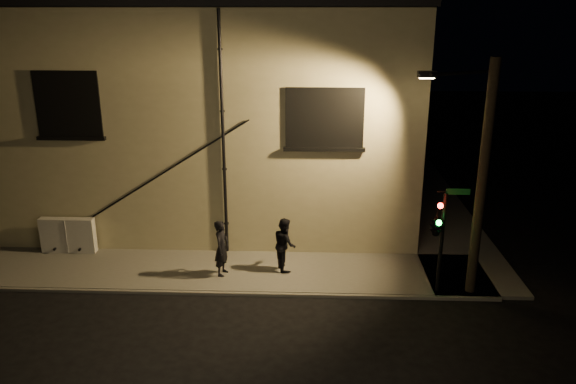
{
  "coord_description": "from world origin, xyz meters",
  "views": [
    {
      "loc": [
        1.14,
        -15.45,
        8.49
      ],
      "look_at": [
        0.43,
        1.8,
        2.78
      ],
      "focal_mm": 35.0,
      "sensor_mm": 36.0,
      "label": 1
    }
  ],
  "objects_px": {
    "pedestrian_a": "(222,248)",
    "traffic_signal": "(437,225)",
    "streetlamp_pole": "(479,175)",
    "utility_cabinet": "(68,235)",
    "pedestrian_b": "(285,244)"
  },
  "relations": [
    {
      "from": "pedestrian_a",
      "to": "pedestrian_b",
      "type": "relative_size",
      "value": 1.04
    },
    {
      "from": "utility_cabinet",
      "to": "pedestrian_a",
      "type": "xyz_separation_m",
      "value": [
        5.77,
        -1.55,
        0.3
      ]
    },
    {
      "from": "utility_cabinet",
      "to": "streetlamp_pole",
      "type": "bearing_deg",
      "value": -9.64
    },
    {
      "from": "pedestrian_a",
      "to": "pedestrian_b",
      "type": "bearing_deg",
      "value": -63.65
    },
    {
      "from": "utility_cabinet",
      "to": "pedestrian_b",
      "type": "relative_size",
      "value": 1.08
    },
    {
      "from": "utility_cabinet",
      "to": "pedestrian_a",
      "type": "height_order",
      "value": "pedestrian_a"
    },
    {
      "from": "pedestrian_a",
      "to": "traffic_signal",
      "type": "bearing_deg",
      "value": -85.48
    },
    {
      "from": "streetlamp_pole",
      "to": "pedestrian_a",
      "type": "bearing_deg",
      "value": 174.5
    },
    {
      "from": "pedestrian_a",
      "to": "traffic_signal",
      "type": "relative_size",
      "value": 0.56
    },
    {
      "from": "pedestrian_a",
      "to": "traffic_signal",
      "type": "height_order",
      "value": "traffic_signal"
    },
    {
      "from": "utility_cabinet",
      "to": "pedestrian_b",
      "type": "distance_m",
      "value": 7.87
    },
    {
      "from": "utility_cabinet",
      "to": "pedestrian_b",
      "type": "bearing_deg",
      "value": -7.77
    },
    {
      "from": "pedestrian_a",
      "to": "streetlamp_pole",
      "type": "xyz_separation_m",
      "value": [
        7.74,
        -0.75,
        2.77
      ]
    },
    {
      "from": "traffic_signal",
      "to": "utility_cabinet",
      "type": "bearing_deg",
      "value": 168.53
    },
    {
      "from": "pedestrian_a",
      "to": "streetlamp_pole",
      "type": "bearing_deg",
      "value": -82.69
    }
  ]
}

